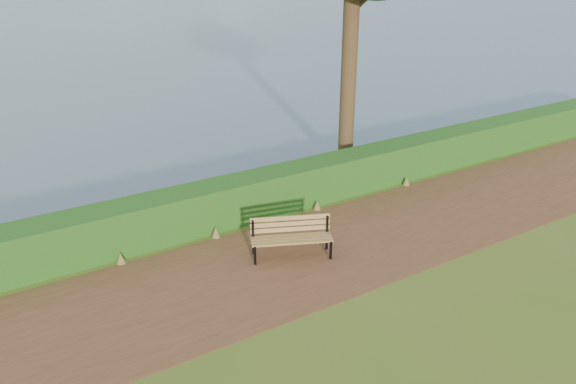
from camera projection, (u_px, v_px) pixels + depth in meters
ground at (309, 265)px, 11.30m from camera, size 140.00×140.00×0.00m
path at (301, 258)px, 11.54m from camera, size 40.00×3.40×0.01m
hedge at (248, 197)px, 13.13m from camera, size 32.00×0.85×1.00m
bench at (291, 234)px, 11.48m from camera, size 1.71×1.10×0.83m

